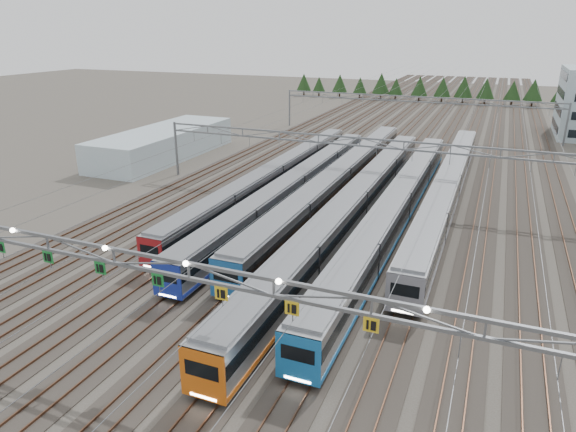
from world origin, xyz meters
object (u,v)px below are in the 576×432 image
at_px(gantry_mid, 359,149).
at_px(west_shed, 164,143).
at_px(train_b, 295,187).
at_px(train_e, 397,206).
at_px(gantry_near, 187,275).
at_px(gantry_far, 416,104).
at_px(train_c, 339,180).
at_px(train_d, 354,206).
at_px(train_a, 274,176).
at_px(train_f, 448,187).

height_order(gantry_mid, west_shed, gantry_mid).
height_order(train_b, train_e, train_e).
relative_size(gantry_near, gantry_far, 1.00).
bearing_deg(gantry_far, gantry_near, -90.03).
bearing_deg(gantry_far, gantry_mid, -90.00).
bearing_deg(gantry_mid, train_c, -157.58).
bearing_deg(train_d, train_c, 116.01).
bearing_deg(train_e, gantry_near, -102.12).
bearing_deg(gantry_mid, train_d, -77.50).
bearing_deg(west_shed, gantry_far, 44.55).
relative_size(train_d, gantry_near, 1.16).
relative_size(train_b, train_c, 0.90).
xyz_separation_m(train_a, gantry_far, (11.25, 46.69, 4.40)).
bearing_deg(train_b, train_f, 21.41).
xyz_separation_m(train_c, gantry_mid, (2.25, 0.93, 4.19)).
bearing_deg(gantry_mid, gantry_far, 90.00).
distance_m(train_a, gantry_mid, 12.20).
height_order(train_d, gantry_far, gantry_far).
height_order(gantry_far, west_shed, gantry_far).
bearing_deg(train_a, train_f, 8.02).
xyz_separation_m(train_e, train_f, (4.50, 9.95, -0.02)).
bearing_deg(west_shed, train_b, -25.79).
xyz_separation_m(train_d, gantry_mid, (-2.25, 10.15, 4.17)).
xyz_separation_m(train_d, train_f, (9.00, 11.64, -0.05)).
relative_size(train_c, train_f, 1.02).
distance_m(train_a, west_shed, 27.54).
relative_size(train_b, west_shed, 1.86).
xyz_separation_m(train_b, gantry_far, (6.75, 50.57, 4.34)).
bearing_deg(train_e, gantry_mid, 128.57).
height_order(train_a, train_c, train_c).
bearing_deg(train_f, train_a, -171.98).
height_order(gantry_mid, gantry_far, same).
xyz_separation_m(train_f, west_shed, (-47.93, 7.40, 0.19)).
bearing_deg(train_d, train_a, 147.91).
bearing_deg(train_e, train_d, -159.46).
bearing_deg(train_b, west_shed, 154.21).
distance_m(train_a, gantry_near, 40.36).
distance_m(train_d, train_f, 14.71).
bearing_deg(train_e, west_shed, 158.22).
relative_size(train_c, gantry_mid, 1.09).
xyz_separation_m(train_a, train_b, (4.50, -3.89, 0.06)).
distance_m(train_e, west_shed, 46.76).
xyz_separation_m(train_d, gantry_near, (-2.30, -29.97, 4.87)).
bearing_deg(gantry_far, train_e, -82.80).
distance_m(train_e, gantry_mid, 11.61).
bearing_deg(gantry_mid, west_shed, 166.37).
height_order(train_a, gantry_mid, gantry_mid).
relative_size(train_a, gantry_near, 0.99).
distance_m(train_f, gantry_mid, 12.11).
relative_size(train_e, gantry_near, 1.09).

